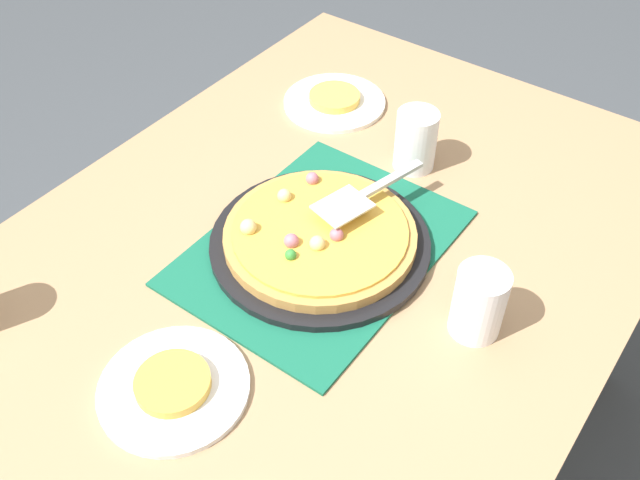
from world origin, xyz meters
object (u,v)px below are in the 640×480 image
(served_slice_right, at_px, (335,97))
(cup_far, at_px, (479,302))
(pizza, at_px, (319,234))
(cup_near, at_px, (416,140))
(served_slice_left, at_px, (173,383))
(plate_near_left, at_px, (174,388))
(plate_far_right, at_px, (334,102))
(pizza_server, at_px, (364,194))
(pizza_pan, at_px, (320,243))

(served_slice_right, distance_m, cup_far, 0.65)
(pizza, distance_m, cup_near, 0.30)
(pizza, xyz_separation_m, served_slice_left, (-0.36, -0.00, -0.02))
(plate_near_left, xyz_separation_m, cup_far, (0.36, -0.30, 0.06))
(plate_far_right, bearing_deg, cup_near, -108.17)
(cup_far, relative_size, pizza_server, 0.51)
(cup_near, distance_m, pizza_server, 0.20)
(pizza, relative_size, cup_near, 2.75)
(plate_far_right, xyz_separation_m, cup_far, (-0.37, -0.53, 0.06))
(cup_far, bearing_deg, pizza_server, 70.99)
(pizza, height_order, plate_near_left, pizza)
(served_slice_left, relative_size, pizza_server, 0.47)
(served_slice_right, distance_m, pizza_server, 0.38)
(plate_near_left, height_order, cup_far, cup_far)
(cup_far, bearing_deg, cup_near, 44.16)
(served_slice_left, height_order, served_slice_right, same)
(served_slice_right, relative_size, cup_far, 0.92)
(served_slice_left, bearing_deg, pizza_pan, 0.07)
(cup_far, xyz_separation_m, pizza_server, (0.09, 0.27, 0.01))
(plate_far_right, bearing_deg, plate_near_left, -162.22)
(pizza_pan, relative_size, plate_far_right, 1.73)
(pizza_pan, height_order, pizza, pizza)
(plate_near_left, xyz_separation_m, cup_near, (0.65, -0.01, 0.06))
(served_slice_right, xyz_separation_m, cup_far, (-0.37, -0.53, 0.04))
(pizza_pan, relative_size, pizza_server, 1.63)
(pizza_server, bearing_deg, served_slice_right, 42.77)
(plate_far_right, distance_m, pizza_server, 0.39)
(pizza, distance_m, plate_far_right, 0.44)
(plate_far_right, height_order, served_slice_left, served_slice_left)
(pizza_pan, xyz_separation_m, pizza, (-0.00, 0.00, 0.02))
(cup_near, relative_size, pizza_server, 0.51)
(pizza_server, bearing_deg, cup_near, 3.63)
(plate_near_left, distance_m, served_slice_right, 0.77)
(cup_far, bearing_deg, pizza, 90.30)
(pizza, relative_size, plate_near_left, 1.50)
(pizza_pan, relative_size, cup_near, 3.17)
(served_slice_left, relative_size, served_slice_right, 1.00)
(plate_far_right, bearing_deg, pizza_pan, -147.96)
(plate_near_left, bearing_deg, pizza, 0.33)
(pizza_pan, bearing_deg, plate_near_left, -179.93)
(plate_near_left, relative_size, served_slice_left, 2.00)
(pizza_pan, xyz_separation_m, served_slice_left, (-0.36, -0.00, 0.01))
(served_slice_left, distance_m, cup_far, 0.47)
(served_slice_left, bearing_deg, pizza, 0.33)
(plate_near_left, relative_size, cup_near, 1.83)
(pizza, height_order, cup_far, cup_far)
(cup_far, height_order, pizza_server, cup_far)
(served_slice_left, xyz_separation_m, cup_near, (0.65, -0.01, 0.04))
(plate_far_right, relative_size, pizza_server, 0.94)
(plate_far_right, bearing_deg, served_slice_left, -162.22)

